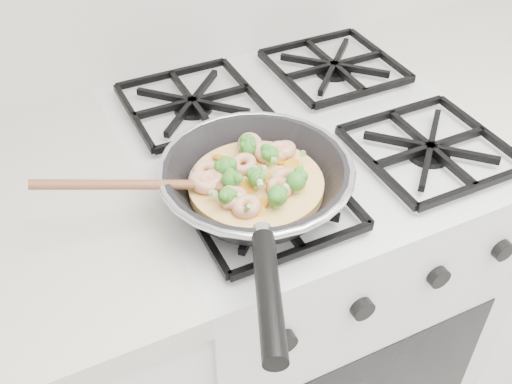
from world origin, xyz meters
name	(u,v)px	position (x,y,z in m)	size (l,w,h in m)	color
stove	(294,294)	(0.00, 1.70, 0.46)	(0.60, 0.60, 0.92)	silver
skillet	(255,181)	(-0.17, 1.56, 0.96)	(0.44, 0.44, 0.10)	black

